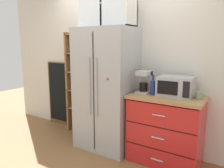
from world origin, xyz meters
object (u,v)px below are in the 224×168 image
at_px(coffee_maker, 145,82).
at_px(chalkboard_menu, 60,94).
at_px(microwave, 176,86).
at_px(bottle_cobalt, 153,86).
at_px(refrigerator, 106,89).
at_px(mug_sage, 199,95).

distance_m(coffee_maker, chalkboard_menu, 1.99).
height_order(microwave, coffee_maker, coffee_maker).
xyz_separation_m(microwave, bottle_cobalt, (-0.27, -0.11, -0.01)).
distance_m(microwave, bottle_cobalt, 0.29).
xyz_separation_m(refrigerator, coffee_maker, (0.61, 0.05, 0.16)).
xyz_separation_m(coffee_maker, bottle_cobalt, (0.15, -0.06, -0.04)).
xyz_separation_m(refrigerator, bottle_cobalt, (0.75, -0.02, 0.13)).
bearing_deg(coffee_maker, bottle_cobalt, -23.46).
xyz_separation_m(refrigerator, chalkboard_menu, (-1.32, 0.30, -0.28)).
bearing_deg(bottle_cobalt, coffee_maker, 156.54).
bearing_deg(coffee_maker, microwave, 5.69).
distance_m(coffee_maker, bottle_cobalt, 0.17).
bearing_deg(microwave, mug_sage, 3.34).
distance_m(microwave, chalkboard_menu, 2.39).
height_order(microwave, mug_sage, microwave).
bearing_deg(bottle_cobalt, chalkboard_menu, 171.45).
height_order(coffee_maker, chalkboard_menu, chalkboard_menu).
relative_size(bottle_cobalt, chalkboard_menu, 0.22).
distance_m(refrigerator, mug_sage, 1.32).
relative_size(refrigerator, chalkboard_menu, 1.46).
distance_m(mug_sage, chalkboard_menu, 2.66).
bearing_deg(mug_sage, chalkboard_menu, 175.90).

